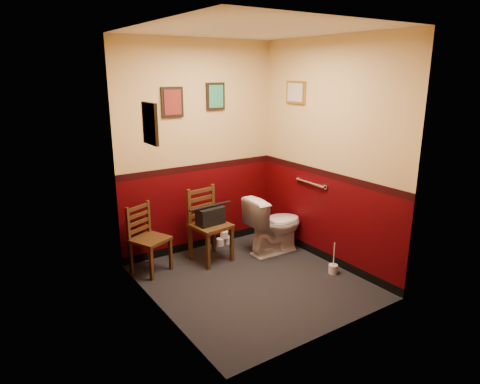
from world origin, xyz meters
The scene contains 17 objects.
floor centered at (0.00, 0.00, 0.00)m, with size 2.20×2.40×0.00m, color black.
ceiling centered at (0.00, 0.00, 2.70)m, with size 2.20×2.40×0.00m, color silver.
wall_back centered at (0.00, 1.20, 1.35)m, with size 2.20×2.70×0.00m, color #3F0205.
wall_front centered at (0.00, -1.20, 1.35)m, with size 2.20×2.70×0.00m, color #3F0205.
wall_left centered at (-1.10, 0.00, 1.35)m, with size 2.40×2.70×0.00m, color #3F0205.
wall_right centered at (1.10, 0.00, 1.35)m, with size 2.40×2.70×0.00m, color #3F0205.
grab_bar centered at (1.07, 0.25, 0.95)m, with size 0.05×0.56×0.06m.
framed_print_back_a centered at (-0.35, 1.18, 1.95)m, with size 0.28×0.04×0.36m.
framed_print_back_b centered at (0.25, 1.18, 2.00)m, with size 0.26×0.04×0.34m.
framed_print_left centered at (-1.08, 0.10, 1.85)m, with size 0.04×0.30×0.38m.
framed_print_right centered at (1.08, 0.60, 2.05)m, with size 0.04×0.34×0.28m.
toilet centered at (0.72, 0.52, 0.38)m, with size 0.43×0.77×0.76m, color white.
toilet_brush centered at (0.91, -0.37, 0.06)m, with size 0.11×0.11×0.39m.
chair_left centered at (-0.86, 0.91, 0.41)m, with size 0.50×0.50×0.81m.
chair_right centered at (-0.11, 0.80, 0.46)m, with size 0.48×0.48×0.92m.
handbag centered at (-0.10, 0.75, 0.59)m, with size 0.36×0.20×0.25m.
tp_stack centered at (0.30, 1.09, 0.08)m, with size 0.22×0.12×0.19m.
Camera 1 is at (-2.57, -3.58, 2.31)m, focal length 32.00 mm.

